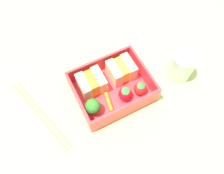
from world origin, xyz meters
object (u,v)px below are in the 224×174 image
Objects in this scene: broccoli_floret at (93,106)px; drinking_glass at (181,66)px; sandwich_center_left at (121,70)px; strawberry_left at (140,88)px; sandwich_left at (92,83)px; strawberry_far_left at (125,94)px; chopstick_pair at (40,114)px; carrot_stick_far_left at (109,102)px.

broccoli_floret is 0.59× the size of drinking_glass.
broccoli_floret reaches higher than sandwich_center_left.
sandwich_left is at bearing 147.09° from strawberry_left.
strawberry_left is at bearing -5.29° from strawberry_far_left.
sandwich_left is 0.27× the size of chopstick_pair.
strawberry_left is (1.74, -6.20, -0.53)cm from sandwich_center_left.
strawberry_left is (9.58, -6.20, -0.53)cm from sandwich_left.
broccoli_floret is 11.95cm from strawberry_left.
sandwich_center_left is 1.59× the size of strawberry_left.
sandwich_center_left is at bearing 29.35° from broccoli_floret.
drinking_glass reaches higher than sandwich_center_left.
strawberry_far_left is (4.04, -0.46, 1.21)cm from carrot_stick_far_left.
sandwich_center_left is 1.55× the size of strawberry_far_left.
drinking_glass is (13.30, -5.86, 0.53)cm from sandwich_center_left.
drinking_glass reaches higher than strawberry_far_left.
drinking_glass is (34.78, -5.71, 3.58)cm from chopstick_pair.
sandwich_center_left is 8.33cm from carrot_stick_far_left.
strawberry_far_left and strawberry_left have the same top height.
strawberry_left is 24.13cm from chopstick_pair.
sandwich_left reaches higher than strawberry_far_left.
drinking_glass is at bearing -23.77° from sandwich_center_left.
chopstick_pair is (-23.22, 6.06, -2.52)cm from strawberry_left.
drinking_glass is at bearing -1.38° from carrot_stick_far_left.
broccoli_floret is 1.23× the size of strawberry_far_left.
strawberry_left is at bearing -178.30° from drinking_glass.
strawberry_far_left is at bearing -16.39° from chopstick_pair.
strawberry_far_left is at bearing -45.46° from sandwich_left.
sandwich_center_left reaches higher than carrot_stick_far_left.
strawberry_far_left is (-2.09, -5.85, -0.49)cm from sandwich_center_left.
chopstick_pair is at bearing -179.62° from sandwich_center_left.
carrot_stick_far_left is 1.32× the size of strawberry_left.
carrot_stick_far_left is at bearing 173.51° from strawberry_far_left.
chopstick_pair is at bearing 161.14° from carrot_stick_far_left.
carrot_stick_far_left reaches higher than chopstick_pair.
broccoli_floret is 4.65cm from carrot_stick_far_left.
carrot_stick_far_left is 16.28cm from chopstick_pair.
broccoli_floret is (-10.14, -5.70, 0.62)cm from sandwich_center_left.
sandwich_left is 0.75× the size of drinking_glass.
chopstick_pair is at bearing 163.61° from strawberry_far_left.
drinking_glass is (19.43, -0.47, 2.22)cm from carrot_stick_far_left.
strawberry_left reaches higher than carrot_stick_far_left.
carrot_stick_far_left is at bearing 174.09° from strawberry_left.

